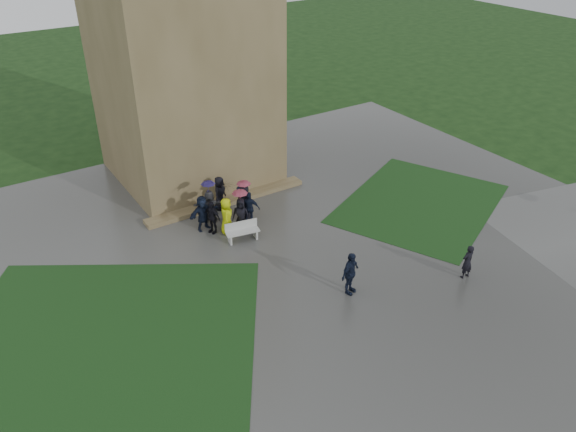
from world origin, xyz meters
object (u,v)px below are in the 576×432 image
tower (177,12)px  pedestrian_mid (350,273)px  pedestrian_near (467,262)px  bench (242,231)px

tower → pedestrian_mid: size_ratio=9.45×
pedestrian_near → pedestrian_mid: bearing=-18.3°
bench → pedestrian_mid: 6.17m
tower → pedestrian_near: tower is taller
bench → pedestrian_mid: size_ratio=0.87×
pedestrian_mid → pedestrian_near: bearing=-40.3°
tower → pedestrian_mid: 16.06m
tower → pedestrian_mid: (0.66, -13.89, -8.03)m
tower → bench: bearing=-97.6°
bench → pedestrian_near: bearing=-39.5°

